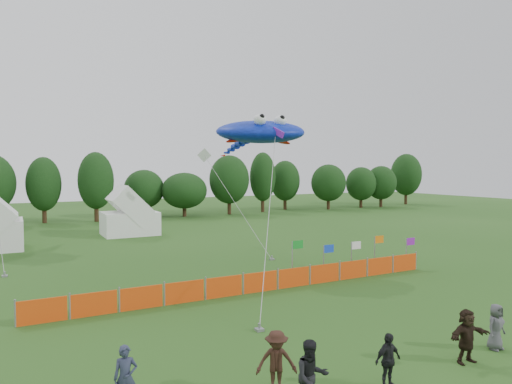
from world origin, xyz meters
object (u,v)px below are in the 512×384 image
spectator_e (496,327)px  spectator_f (467,336)px  stingray_kite (258,133)px  barrier_fence (260,282)px  spectator_a (125,378)px  spectator_b (311,377)px  spectator_c (276,362)px  spectator_d (388,360)px  tent_right (130,216)px

spectator_e → spectator_f: 1.85m
spectator_e → stingray_kite: size_ratio=0.09×
barrier_fence → spectator_a: 11.81m
spectator_b → spectator_c: size_ratio=1.07×
barrier_fence → spectator_f: 10.67m
spectator_a → spectator_f: spectator_f is taller
spectator_d → barrier_fence: bearing=79.8°
tent_right → spectator_b: (-2.94, -33.81, -0.83)m
spectator_a → spectator_c: size_ratio=0.95×
spectator_f → barrier_fence: bearing=104.2°
spectator_c → stingray_kite: size_ratio=0.10×
tent_right → spectator_f: 33.80m
spectator_b → barrier_fence: bearing=80.2°
barrier_fence → spectator_d: spectator_d is taller
spectator_d → spectator_b: bearing=-178.9°
barrier_fence → stingray_kite: bearing=62.8°
spectator_e → spectator_f: spectator_f is taller
spectator_d → spectator_f: 3.43m
spectator_d → spectator_c: bearing=156.6°
barrier_fence → spectator_f: (1.84, -10.50, 0.37)m
barrier_fence → stingray_kite: (2.74, 5.34, 7.97)m
spectator_b → spectator_f: bearing=13.9°
spectator_b → spectator_d: size_ratio=1.21×
barrier_fence → spectator_f: size_ratio=12.58×
tent_right → spectator_a: tent_right is taller
barrier_fence → spectator_d: (-1.59, -10.55, 0.29)m
spectator_d → stingray_kite: bearing=73.2°
stingray_kite → spectator_b: bearing=-113.8°
spectator_b → spectator_c: spectator_b is taller
tent_right → spectator_a: bearing=-102.7°
spectator_d → spectator_e: bearing=1.7°
barrier_fence → spectator_e: 10.89m
spectator_b → spectator_e: (7.99, 0.43, -0.16)m
tent_right → spectator_a: (-7.07, -31.38, -0.94)m
barrier_fence → spectator_e: bearing=-70.3°
spectator_f → stingray_kite: 17.59m
tent_right → spectator_e: (5.05, -33.38, -0.98)m
spectator_b → spectator_c: 1.34m
spectator_f → stingray_kite: stingray_kite is taller
stingray_kite → spectator_c: bearing=-116.4°
spectator_b → spectator_e: size_ratio=1.20×
spectator_c → spectator_a: bearing=-172.1°
spectator_a → spectator_b: bearing=-18.1°
spectator_a → spectator_b: (4.12, -2.43, 0.11)m
tent_right → stingray_kite: stingray_kite is taller
barrier_fence → spectator_b: spectator_b is taller
spectator_a → stingray_kite: (11.18, 13.59, 7.63)m
tent_right → stingray_kite: (4.11, -17.79, 6.69)m
spectator_f → spectator_a: bearing=171.9°
tent_right → spectator_e: 33.77m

